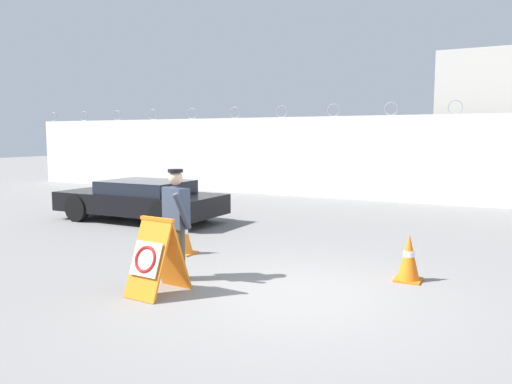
# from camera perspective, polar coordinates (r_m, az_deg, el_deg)

# --- Properties ---
(ground_plane) EXTENTS (90.00, 90.00, 0.00)m
(ground_plane) POSITION_cam_1_polar(r_m,az_deg,el_deg) (7.44, 4.07, -11.54)
(ground_plane) COLOR gray
(perimeter_wall) EXTENTS (36.00, 0.30, 3.46)m
(perimeter_wall) POSITION_cam_1_polar(r_m,az_deg,el_deg) (17.90, 18.27, 3.60)
(perimeter_wall) COLOR silver
(perimeter_wall) RESTS_ON ground_plane
(barricade_sign) EXTENTS (0.65, 0.89, 1.13)m
(barricade_sign) POSITION_cam_1_polar(r_m,az_deg,el_deg) (7.41, -11.40, -7.22)
(barricade_sign) COLOR orange
(barricade_sign) RESTS_ON ground_plane
(security_guard) EXTENTS (0.62, 0.50, 1.77)m
(security_guard) POSITION_cam_1_polar(r_m,az_deg,el_deg) (8.01, -9.12, -3.00)
(security_guard) COLOR #514C42
(security_guard) RESTS_ON ground_plane
(traffic_cone_near) EXTENTS (0.43, 0.43, 0.77)m
(traffic_cone_near) POSITION_cam_1_polar(r_m,az_deg,el_deg) (9.84, -8.29, -4.83)
(traffic_cone_near) COLOR orange
(traffic_cone_near) RESTS_ON ground_plane
(traffic_cone_mid) EXTENTS (0.41, 0.41, 0.76)m
(traffic_cone_mid) POSITION_cam_1_polar(r_m,az_deg,el_deg) (8.32, 17.07, -7.18)
(traffic_cone_mid) COLOR orange
(traffic_cone_mid) RESTS_ON ground_plane
(parked_car_front_coupe) EXTENTS (4.62, 1.94, 1.10)m
(parked_car_front_coupe) POSITION_cam_1_polar(r_m,az_deg,el_deg) (13.80, -13.00, -0.84)
(parked_car_front_coupe) COLOR black
(parked_car_front_coupe) RESTS_ON ground_plane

